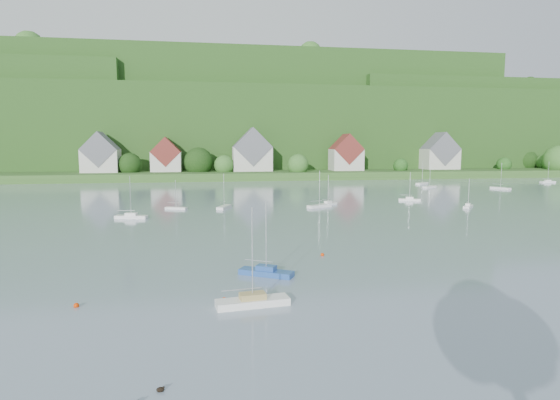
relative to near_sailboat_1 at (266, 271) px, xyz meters
The scene contains 14 objects.
far_shore_strip 157.89m from the near_sailboat_1, 87.15° to the left, with size 600.00×60.00×3.00m, color #315921.
forested_ridge 227.52m from the near_sailboat_1, 87.92° to the left, with size 620.00×181.22×69.89m.
village_building_0 152.45m from the near_sailboat_1, 108.05° to the left, with size 14.00×10.40×16.00m.
village_building_1 148.59m from the near_sailboat_1, 98.59° to the left, with size 12.00×9.36×14.00m.
village_building_2 146.58m from the near_sailboat_1, 84.96° to the left, with size 16.00×11.44×18.00m.
village_building_3 153.36m from the near_sailboat_1, 69.81° to the left, with size 13.00×10.40×15.50m.
village_building_4 177.39m from the near_sailboat_1, 56.48° to the left, with size 15.00×10.40×16.50m.
near_sailboat_1 is the anchor object (origin of this frame).
near_sailboat_2 9.24m from the near_sailboat_1, 104.45° to the right, with size 6.37×2.52×8.37m.
mooring_buoy_0 8.69m from the near_sailboat_1, 122.32° to the right, with size 0.43×0.43×0.43m, color red.
mooring_buoy_3 10.91m from the near_sailboat_1, 43.35° to the left, with size 0.44×0.44×0.44m, color red.
mooring_buoy_5 18.32m from the near_sailboat_1, 157.85° to the right, with size 0.46×0.46×0.46m, color red.
duck_pair 24.20m from the near_sailboat_1, 112.53° to the right, with size 1.67×1.48×0.32m.
far_sailboat_cluster 78.11m from the near_sailboat_1, 69.56° to the left, with size 203.27×67.31×8.53m.
Camera 1 is at (-13.77, -4.13, 13.46)m, focal length 29.55 mm.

